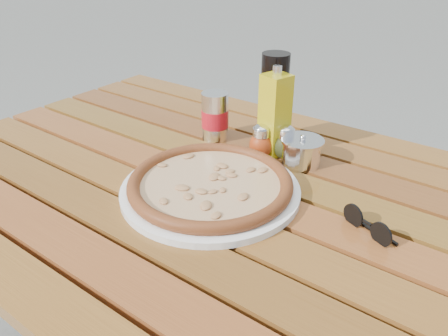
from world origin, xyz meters
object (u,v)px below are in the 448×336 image
Objects in this scene: plate at (210,190)px; olive_oil_cruet at (275,115)px; soda_can at (215,117)px; parmesan_tin at (302,151)px; dark_bottle at (274,99)px; pizza at (210,183)px; table at (219,214)px; oregano_shaker at (285,143)px; pepper_shaker at (261,142)px; sunglasses at (368,225)px.

plate is 1.71× the size of olive_oil_cruet.
soda_can is 1.05× the size of parmesan_tin.
parmesan_tin is (0.11, -0.06, -0.08)m from dark_bottle.
pizza is 2.93× the size of parmesan_tin.
plate is at bearing -79.11° from table.
oregano_shaker reaches higher than plate.
olive_oil_cruet reaches higher than oregano_shaker.
soda_can is (-0.15, 0.02, 0.02)m from pepper_shaker.
parmesan_tin is at bearing 63.19° from table.
oregano_shaker reaches higher than pizza.
pizza is 0.19m from pepper_shaker.
table is 12.84× the size of sunglasses.
pizza is 4.08× the size of pepper_shaker.
sunglasses is (0.45, -0.15, -0.04)m from soda_can.
plate is 0.27m from soda_can.
sunglasses is at bearing -24.04° from pepper_shaker.
table is 6.67× the size of olive_oil_cruet.
pizza is 3.07× the size of sunglasses.
olive_oil_cruet is 0.35m from sunglasses.
oregano_shaker is (0.05, 0.03, 0.00)m from pepper_shaker.
pepper_shaker is at bearing 90.88° from pizza.
pepper_shaker is (-0.00, 0.19, 0.02)m from pizza.
dark_bottle is at bearing 29.33° from soda_can.
plate is 0.20m from pepper_shaker.
pizza is 0.30m from dark_bottle.
plate is 1.64× the size of dark_bottle.
dark_bottle is at bearing 151.89° from parmesan_tin.
table is 0.23m from parmesan_tin.
pizza is 1.59× the size of olive_oil_cruet.
pepper_shaker is at bearing -109.56° from olive_oil_cruet.
sunglasses is at bearing -32.51° from oregano_shaker.
pepper_shaker is at bearing 90.88° from plate.
dark_bottle is at bearing 139.41° from oregano_shaker.
pizza is at bearing -101.17° from oregano_shaker.
soda_can is at bearing -177.13° from oregano_shaker.
plate is 4.39× the size of pepper_shaker.
pepper_shaker is (-0.00, 0.19, 0.03)m from plate.
dark_bottle is at bearing 123.13° from olive_oil_cruet.
olive_oil_cruet reaches higher than plate.
pizza reaches higher than plate.
table is 0.31m from dark_bottle.
pepper_shaker reaches higher than parmesan_tin.
soda_can is 0.57× the size of olive_oil_cruet.
dark_bottle is at bearing 104.66° from pepper_shaker.
olive_oil_cruet is (0.01, 0.03, 0.06)m from pepper_shaker.
parmesan_tin reaches higher than plate.
olive_oil_cruet is at bearing 175.20° from parmesan_tin.
dark_bottle reaches higher than table.
oregano_shaker is at bearing 170.82° from sunglasses.
dark_bottle is 0.41m from sunglasses.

